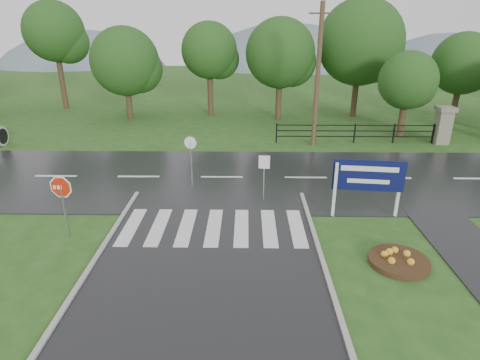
{
  "coord_description": "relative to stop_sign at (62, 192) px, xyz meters",
  "views": [
    {
      "loc": [
        1.16,
        -7.8,
        7.03
      ],
      "look_at": [
        0.93,
        6.0,
        1.5
      ],
      "focal_mm": 30.0,
      "sensor_mm": 36.0,
      "label": 1
    }
  ],
  "objects": [
    {
      "name": "crosswalk",
      "position": [
        5.02,
        0.61,
        -1.62
      ],
      "size": [
        6.5,
        2.8,
        0.02
      ],
      "color": "silver",
      "rests_on": "ground"
    },
    {
      "name": "fence_west",
      "position": [
        12.77,
        11.61,
        -0.95
      ],
      "size": [
        9.58,
        0.08,
        1.2
      ],
      "color": "black",
      "rests_on": "ground"
    },
    {
      "name": "pillar_west",
      "position": [
        18.02,
        11.61,
        -0.5
      ],
      "size": [
        1.0,
        1.0,
        2.24
      ],
      "color": "gray",
      "rests_on": "ground"
    },
    {
      "name": "main_road",
      "position": [
        5.02,
        5.61,
        -1.68
      ],
      "size": [
        90.0,
        8.0,
        0.04
      ],
      "primitive_type": "cube",
      "color": "black",
      "rests_on": "ground"
    },
    {
      "name": "stop_sign",
      "position": [
        0.0,
        0.0,
        0.0
      ],
      "size": [
        1.05,
        0.18,
        2.38
      ],
      "color": "#939399",
      "rests_on": "ground"
    },
    {
      "name": "reg_sign_round",
      "position": [
        3.75,
        4.5,
        -0.2
      ],
      "size": [
        0.54,
        0.13,
        2.35
      ],
      "color": "#939399",
      "rests_on": "ground"
    },
    {
      "name": "flower_bed",
      "position": [
        10.91,
        -1.56,
        -1.54
      ],
      "size": [
        1.83,
        1.83,
        0.37
      ],
      "color": "#332111",
      "rests_on": "ground"
    },
    {
      "name": "treeline",
      "position": [
        6.02,
        19.61,
        -1.68
      ],
      "size": [
        83.2,
        5.2,
        10.0
      ],
      "color": "#1B4515",
      "rests_on": "ground"
    },
    {
      "name": "walkway",
      "position": [
        13.52,
        -0.39,
        -1.68
      ],
      "size": [
        2.2,
        11.0,
        0.04
      ],
      "primitive_type": "cube",
      "color": "#28282B",
      "rests_on": "ground"
    },
    {
      "name": "entrance_tree_left",
      "position": [
        16.1,
        13.11,
        1.87
      ],
      "size": [
        3.56,
        3.56,
        5.35
      ],
      "color": "#3D2B1C",
      "rests_on": "ground"
    },
    {
      "name": "estate_billboard",
      "position": [
        10.71,
        1.67,
        -0.11
      ],
      "size": [
        2.6,
        0.35,
        2.28
      ],
      "color": "silver",
      "rests_on": "ground"
    },
    {
      "name": "utility_pole_east",
      "position": [
        10.2,
        11.11,
        2.38
      ],
      "size": [
        1.42,
        0.27,
        7.97
      ],
      "color": "#473523",
      "rests_on": "ground"
    },
    {
      "name": "hills",
      "position": [
        8.51,
        60.61,
        -17.21
      ],
      "size": [
        102.0,
        48.0,
        48.0
      ],
      "color": "slate",
      "rests_on": "ground"
    },
    {
      "name": "ground",
      "position": [
        5.02,
        -4.39,
        -1.68
      ],
      "size": [
        120.0,
        120.0,
        0.0
      ],
      "primitive_type": "plane",
      "color": "#28511B",
      "rests_on": "ground"
    },
    {
      "name": "reg_sign_small",
      "position": [
        6.9,
        2.97,
        -0.24
      ],
      "size": [
        0.45,
        0.07,
        2.01
      ],
      "color": "#939399",
      "rests_on": "ground"
    }
  ]
}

